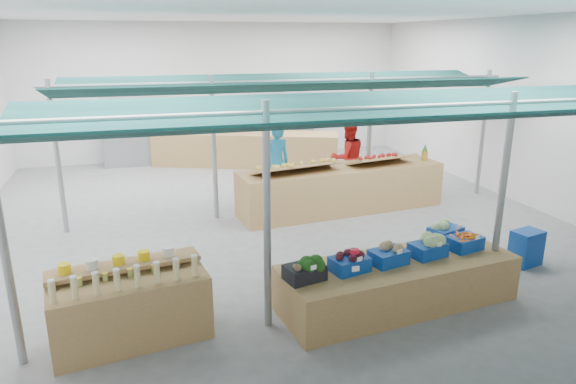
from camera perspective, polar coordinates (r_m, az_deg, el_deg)
The scene contains 24 objects.
floor at distance 10.87m, azimuth -2.28°, elevation -3.20°, with size 13.00×13.00×0.00m, color slate.
hall at distance 11.67m, azimuth -4.20°, elevation 11.48°, with size 13.00×13.00×13.00m.
pole_grid at distance 8.98m, azimuth 5.00°, elevation 4.53°, with size 10.00×4.60×3.00m.
awnings at distance 8.83m, azimuth 5.16°, elevation 10.68°, with size 9.50×7.08×0.30m.
back_shelving_left at distance 16.15m, azimuth -16.36°, elevation 6.39°, with size 2.00×0.50×2.00m, color #B23F33.
back_shelving_right at distance 16.76m, azimuth -0.70°, elevation 7.41°, with size 2.00×0.50×2.00m, color #B23F33.
bottle_shelf at distance 6.92m, azimuth -17.11°, elevation -11.96°, with size 2.00×1.38×1.12m.
veg_counter at distance 7.63m, azimuth 12.12°, elevation -9.82°, with size 3.44×1.15×0.67m, color olive.
fruit_counter at distance 11.44m, azimuth 5.93°, elevation 0.35°, with size 4.61×1.10×0.99m, color olive.
far_counter at distance 15.61m, azimuth -4.71°, elevation 4.79°, with size 5.53×1.11×1.00m, color olive.
crate_stack at distance 9.61m, azimuth 24.95°, elevation -5.63°, with size 0.50×0.35×0.60m, color navy.
vendor_left at distance 11.97m, azimuth -1.34°, elevation 3.28°, with size 0.67×0.44×1.85m, color #1A79AF.
vendor_right at distance 12.54m, azimuth 6.64°, elevation 3.80°, with size 0.90×0.70×1.85m, color red.
crate_broccoli at distance 6.74m, azimuth 1.85°, elevation -8.48°, with size 0.57×0.45×0.35m.
crate_beets at distance 7.03m, azimuth 6.85°, elevation -7.72°, with size 0.57×0.45×0.29m.
crate_celeriac at distance 7.33m, azimuth 11.11°, elevation -6.77°, with size 0.57×0.45×0.31m.
crate_cabbage at distance 7.70m, azimuth 15.28°, elevation -5.79°, with size 0.57×0.45×0.35m.
crate_carrots at distance 8.12m, azimuth 19.01°, elevation -5.28°, with size 0.57×0.45×0.29m.
sparrow at distance 6.55m, azimuth 1.05°, elevation -8.40°, with size 0.12×0.09×0.11m.
pole_ribbon at distance 6.62m, azimuth 7.41°, elevation -6.71°, with size 0.12×0.12×0.28m.
apple_heap_yellow at distance 10.72m, azimuth 1.09°, elevation 2.97°, with size 2.00×1.05×0.27m.
apple_heap_red at distance 11.64m, azimuth 10.36°, elevation 3.80°, with size 1.60×0.97×0.27m.
pineapple at distance 12.28m, azimuth 14.96°, elevation 4.25°, with size 0.14×0.14×0.39m.
crate_extra at distance 8.41m, azimuth 17.11°, elevation -4.09°, with size 0.59×0.49×0.32m.
Camera 1 is at (-2.46, -9.93, 3.68)m, focal length 32.00 mm.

